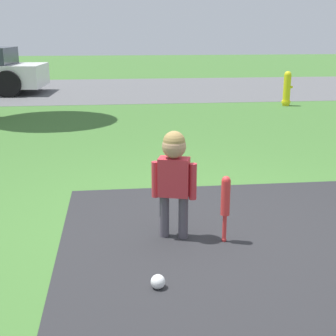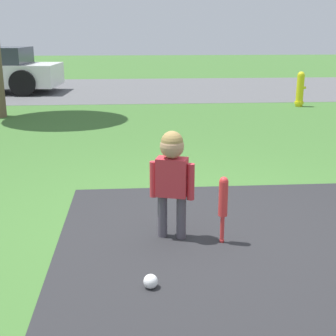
{
  "view_description": "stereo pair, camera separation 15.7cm",
  "coord_description": "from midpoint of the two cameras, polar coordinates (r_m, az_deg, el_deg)",
  "views": [
    {
      "loc": [
        -0.63,
        -3.72,
        1.61
      ],
      "look_at": [
        -0.18,
        0.15,
        0.47
      ],
      "focal_mm": 50.0,
      "sensor_mm": 36.0,
      "label": 1
    },
    {
      "loc": [
        -0.48,
        -3.74,
        1.61
      ],
      "look_at": [
        -0.18,
        0.15,
        0.47
      ],
      "focal_mm": 50.0,
      "sensor_mm": 36.0,
      "label": 2
    }
  ],
  "objects": [
    {
      "name": "child",
      "position": [
        3.65,
        1.71,
        -0.24
      ],
      "size": [
        0.35,
        0.2,
        0.88
      ],
      "rotation": [
        0.0,
        0.0,
        -0.3
      ],
      "color": "#4C4751",
      "rests_on": "ground"
    },
    {
      "name": "fire_hydrant",
      "position": [
        10.91,
        16.2,
        9.16
      ],
      "size": [
        0.22,
        0.2,
        0.77
      ],
      "color": "yellow",
      "rests_on": "ground"
    },
    {
      "name": "street_strip",
      "position": [
        13.86,
        -2.11,
        9.64
      ],
      "size": [
        40.0,
        6.0,
        0.01
      ],
      "color": "#59595B",
      "rests_on": "ground"
    },
    {
      "name": "baseball_bat",
      "position": [
        3.66,
        7.97,
        -3.98
      ],
      "size": [
        0.07,
        0.07,
        0.55
      ],
      "color": "red",
      "rests_on": "ground"
    },
    {
      "name": "sports_ball",
      "position": [
        3.13,
        -0.66,
        -13.67
      ],
      "size": [
        0.1,
        0.1,
        0.1
      ],
      "color": "white",
      "rests_on": "ground"
    },
    {
      "name": "ground_plane",
      "position": [
        4.1,
        3.75,
        -6.88
      ],
      "size": [
        60.0,
        60.0,
        0.0
      ],
      "primitive_type": "plane",
      "color": "#3D6B2D"
    }
  ]
}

